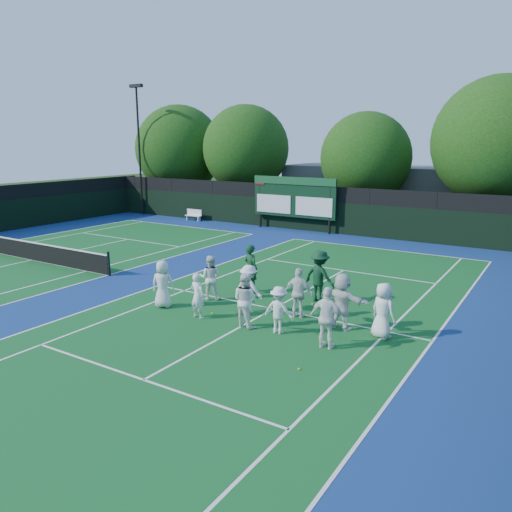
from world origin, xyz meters
The scene contains 30 objects.
ground centered at (0.00, 0.00, 0.00)m, with size 120.00×120.00×0.00m, color #19320D.
court_apron centered at (-6.00, 1.00, 0.00)m, with size 34.00×32.00×0.01m, color navy.
near_court centered at (0.00, 1.00, 0.01)m, with size 11.05×23.85×0.01m.
left_court centered at (-14.00, 1.00, 0.01)m, with size 11.05×23.85×0.01m.
back_fence centered at (-6.00, 16.00, 1.36)m, with size 34.00×0.08×3.00m.
scoreboard centered at (-7.01, 15.59, 2.19)m, with size 6.00×0.21×3.55m.
clubhouse centered at (-2.00, 24.00, 2.00)m, with size 18.00×6.00×4.00m, color slate.
light_pole_left centered at (-21.00, 15.70, 6.30)m, with size 1.20×0.30×10.12m.
tennis_net centered at (-14.00, 1.00, 0.49)m, with size 11.30×0.10×1.10m.
bench centered at (-15.34, 15.36, 0.46)m, with size 1.35×0.39×0.85m.
tree_a centered at (-19.98, 19.58, 4.96)m, with size 7.36×7.36×8.83m.
tree_b centered at (-13.23, 19.58, 5.08)m, with size 6.69×6.69×8.60m.
tree_c centered at (-3.49, 19.58, 4.57)m, with size 6.12×6.12×7.79m.
tree_d centered at (4.57, 19.58, 5.63)m, with size 7.58×7.58×9.61m.
tennis_ball_0 centered at (-1.50, -0.61, 0.03)m, with size 0.07×0.07×0.07m, color #C6CA17.
tennis_ball_1 centered at (1.61, 1.60, 0.03)m, with size 0.07×0.07×0.07m, color #C6CA17.
tennis_ball_2 centered at (3.02, -2.84, 0.03)m, with size 0.07×0.07×0.07m, color #C6CA17.
tennis_ball_5 centered at (0.96, 2.15, 0.03)m, with size 0.07×0.07×0.07m, color #C6CA17.
player_front_0 centered at (-3.45, -0.91, 0.86)m, with size 0.84×0.54×1.71m, color silver.
player_front_1 centered at (-1.69, -1.13, 0.78)m, with size 0.57×0.37×1.56m, color white.
player_front_2 centered at (0.08, -0.93, 0.88)m, with size 0.86×0.67×1.77m, color white.
player_front_3 centered at (1.27, -0.86, 0.75)m, with size 0.96×0.55×1.49m, color silver.
player_front_4 centered at (3.01, -1.13, 0.91)m, with size 1.06×0.44×1.82m, color white.
player_back_0 centered at (-2.58, 0.71, 0.85)m, with size 0.82×0.64×1.69m, color white.
player_back_1 centered at (-0.57, 0.27, 0.84)m, with size 1.09×0.63×1.69m, color white.
player_back_2 centered at (1.14, 0.72, 0.86)m, with size 1.01×0.42×1.72m, color white.
player_back_3 centered at (2.76, 0.52, 0.91)m, with size 1.69×0.54×1.82m, color silver.
player_back_4 centered at (4.09, 0.49, 0.86)m, with size 0.84×0.54×1.71m, color white.
coach_left centered at (-1.76, 2.25, 0.96)m, with size 0.70×0.46×1.92m, color #0F391C.
coach_right centered at (0.98, 2.65, 0.97)m, with size 1.25×0.72×1.94m, color #0D331B.
Camera 1 is at (8.45, -13.54, 5.80)m, focal length 35.00 mm.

